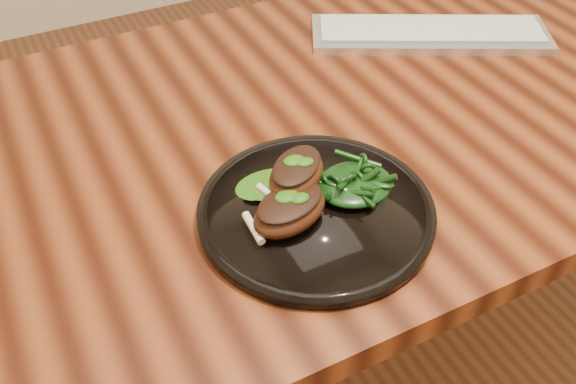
# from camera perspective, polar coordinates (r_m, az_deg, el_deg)

# --- Properties ---
(desk) EXTENTS (1.60, 0.80, 0.75)m
(desk) POSITION_cam_1_polar(r_m,az_deg,el_deg) (1.11, 7.72, 4.82)
(desk) COLOR black
(desk) RESTS_ON ground
(plate) EXTENTS (0.31, 0.31, 0.02)m
(plate) POSITION_cam_1_polar(r_m,az_deg,el_deg) (0.83, 2.51, -1.71)
(plate) COLOR black
(plate) RESTS_ON desk
(lamb_chop_front) EXTENTS (0.12, 0.10, 0.05)m
(lamb_chop_front) POSITION_cam_1_polar(r_m,az_deg,el_deg) (0.79, 0.12, -1.58)
(lamb_chop_front) COLOR #471F0D
(lamb_chop_front) RESTS_ON plate
(lamb_chop_back) EXTENTS (0.11, 0.11, 0.04)m
(lamb_chop_back) POSITION_cam_1_polar(r_m,az_deg,el_deg) (0.81, 0.72, 1.72)
(lamb_chop_back) COLOR #471F0D
(lamb_chop_back) RESTS_ON plate
(herb_smear) EXTENTS (0.09, 0.06, 0.01)m
(herb_smear) POSITION_cam_1_polar(r_m,az_deg,el_deg) (0.85, -1.87, 0.70)
(herb_smear) COLOR #184A07
(herb_smear) RESTS_ON plate
(greens_heap) EXTENTS (0.10, 0.10, 0.04)m
(greens_heap) POSITION_cam_1_polar(r_m,az_deg,el_deg) (0.84, 5.98, 1.06)
(greens_heap) COLOR black
(greens_heap) RESTS_ON plate
(keyboard) EXTENTS (0.45, 0.32, 0.02)m
(keyboard) POSITION_cam_1_polar(r_m,az_deg,el_deg) (1.25, 12.52, 13.64)
(keyboard) COLOR silver
(keyboard) RESTS_ON desk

